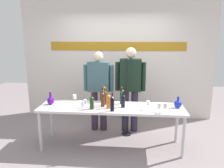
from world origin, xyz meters
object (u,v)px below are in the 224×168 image
Objects in this scene: wine_glass_left_0 at (83,104)px; wine_glass_right_2 at (165,106)px; wine_glass_left_2 at (85,102)px; display_table at (111,110)px; decanter_blue_left at (51,100)px; presenter_left at (99,86)px; wine_bottle_3 at (112,103)px; presenter_right at (130,84)px; wine_bottle_4 at (104,95)px; decanter_blue_right at (178,104)px; wine_glass_right_0 at (148,103)px; wine_bottle_2 at (122,97)px; wine_bottle_5 at (108,101)px; wine_glass_left_1 at (75,97)px; wine_bottle_7 at (123,100)px; wine_bottle_0 at (103,99)px; microphone_stand at (127,110)px; wine_glass_right_1 at (159,106)px; wine_bottle_1 at (92,102)px; wine_bottle_6 at (105,97)px.

wine_glass_left_0 is 0.88× the size of wine_glass_right_2.
wine_glass_left_0 is 0.13m from wine_glass_left_2.
wine_glass_left_0 reaches higher than display_table.
wine_glass_left_2 is at bearing -10.81° from decanter_blue_left.
wine_bottle_3 is (0.36, -0.92, -0.06)m from presenter_left.
wine_bottle_4 is at bearing -137.97° from presenter_right.
decanter_blue_right is 1.39× the size of wine_glass_left_2.
wine_glass_left_0 is 1.10m from wine_glass_right_0.
wine_bottle_2 reaches higher than wine_bottle_5.
presenter_right is at bearing 25.50° from wine_glass_left_1.
decanter_blue_right is 0.63× the size of wine_bottle_3.
presenter_left is at bearing 126.77° from wine_bottle_7.
presenter_left is 11.61× the size of wine_glass_left_2.
display_table is 0.25m from wine_bottle_0.
wine_bottle_4 is at bearing 156.39° from wine_glass_right_0.
decanter_blue_left is 0.73× the size of wine_bottle_2.
wine_bottle_5 is at bearing 18.01° from wine_glass_left_0.
wine_bottle_4 is at bearing 121.49° from display_table.
wine_glass_right_0 is at bearing 6.62° from wine_glass_left_0.
decanter_blue_left is at bearing 176.99° from wine_bottle_0.
microphone_stand is at bearing 40.34° from wine_glass_left_2.
presenter_left is 0.73m from wine_bottle_0.
microphone_stand is (0.31, 0.59, -0.37)m from wine_bottle_5.
wine_glass_left_2 is at bearing 174.91° from wine_glass_right_1.
presenter_left is 0.80m from wine_glass_left_2.
decanter_blue_right is 0.98m from wine_bottle_2.
wine_bottle_2 is at bearing 149.46° from wine_glass_right_0.
presenter_right is 1.07m from wine_bottle_1.
decanter_blue_left is 1.92m from wine_glass_right_1.
wine_bottle_1 is (-1.46, -0.19, 0.05)m from decanter_blue_right.
microphone_stand reaches higher than wine_glass_right_1.
wine_bottle_2 is at bearing -45.88° from presenter_left.
wine_glass_right_2 is (1.33, -0.14, 0.01)m from wine_glass_left_2.
wine_glass_left_0 is 1.00× the size of wine_glass_left_2.
display_table is 0.83m from presenter_right.
microphone_stand is (0.09, 0.33, -0.36)m from wine_bottle_2.
wine_bottle_7 is (0.03, -0.19, -0.01)m from wine_bottle_2.
display_table is 0.61m from microphone_stand.
wine_bottle_7 reaches higher than wine_glass_left_2.
decanter_blue_left is at bearing 177.74° from wine_bottle_7.
wine_bottle_3 is 0.86m from wine_glass_left_1.
wine_bottle_6 is 0.78m from wine_glass_right_0.
wine_bottle_5 is at bearing -22.83° from wine_glass_left_1.
decanter_blue_left is 1.29m from wine_bottle_2.
wine_bottle_3 is at bearing -178.36° from wine_glass_right_1.
wine_bottle_4 is at bearing 5.72° from wine_glass_left_1.
wine_bottle_6 is 2.10× the size of wine_glass_right_1.
display_table is at bearing -117.31° from microphone_stand.
presenter_left is at bearing 81.51° from wine_glass_left_2.
display_table is 1.52× the size of presenter_left.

